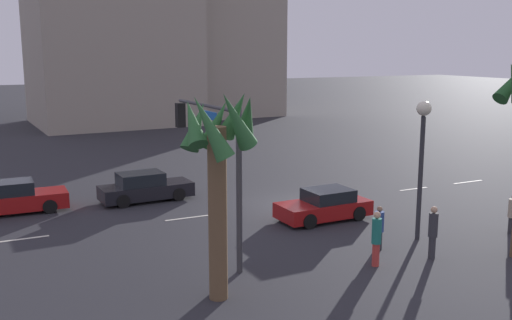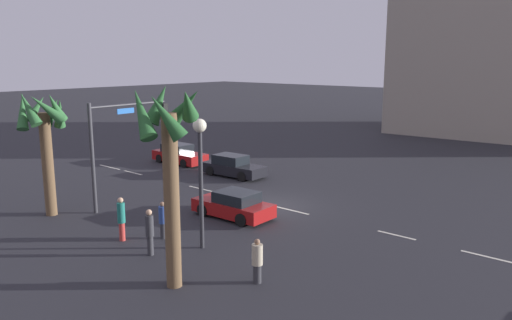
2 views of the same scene
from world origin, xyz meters
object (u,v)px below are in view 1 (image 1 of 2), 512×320
at_px(traffic_signal, 214,150).
at_px(palm_tree_1, 219,151).
at_px(car_2, 145,188).
at_px(pedestrian_0, 433,231).
at_px(pedestrian_3, 376,237).
at_px(building_2, 186,11).
at_px(car_0, 325,206).
at_px(car_3, 13,198).
at_px(pedestrian_1, 379,227).
at_px(streetlamp, 422,142).

bearing_deg(traffic_signal, palm_tree_1, 70.78).
distance_m(car_2, pedestrian_0, 14.28).
xyz_separation_m(car_2, palm_tree_1, (1.01, 12.35, 3.82)).
height_order(pedestrian_3, building_2, building_2).
height_order(car_2, pedestrian_0, pedestrian_0).
distance_m(car_0, car_3, 14.09).
bearing_deg(car_0, building_2, -101.38).
bearing_deg(pedestrian_0, pedestrian_1, -54.29).
bearing_deg(traffic_signal, building_2, -107.89).
distance_m(car_0, pedestrian_0, 5.90).
relative_size(car_3, traffic_signal, 0.81).
xyz_separation_m(streetlamp, building_2, (-6.94, -47.51, 7.70)).
distance_m(pedestrian_3, palm_tree_1, 6.76).
xyz_separation_m(car_3, traffic_signal, (-6.20, 9.25, 3.19)).
relative_size(traffic_signal, pedestrian_0, 2.95).
height_order(palm_tree_1, building_2, building_2).
distance_m(car_0, streetlamp, 5.40).
xyz_separation_m(car_2, pedestrian_0, (-7.08, 12.40, 0.37)).
xyz_separation_m(traffic_signal, pedestrian_0, (-6.85, 3.61, -2.84)).
xyz_separation_m(car_3, pedestrian_1, (-11.91, 11.28, 0.20)).
xyz_separation_m(car_2, streetlamp, (-8.07, 10.49, 3.21)).
distance_m(car_3, pedestrian_3, 16.60).
height_order(car_0, pedestrian_0, pedestrian_0).
xyz_separation_m(car_2, pedestrian_1, (-5.94, 10.82, 0.22)).
bearing_deg(car_0, pedestrian_0, 98.21).
bearing_deg(pedestrian_0, pedestrian_3, -6.20).
relative_size(car_0, streetlamp, 0.76).
bearing_deg(palm_tree_1, car_2, -94.68).
bearing_deg(pedestrian_1, traffic_signal, -19.57).
bearing_deg(pedestrian_1, pedestrian_0, 125.71).
bearing_deg(streetlamp, pedestrian_1, 8.63).
relative_size(traffic_signal, palm_tree_1, 0.89).
height_order(car_0, streetlamp, streetlamp).
xyz_separation_m(pedestrian_1, building_2, (-9.07, -47.83, 10.69)).
relative_size(car_0, traffic_signal, 0.74).
bearing_deg(palm_tree_1, car_3, -68.83).
relative_size(pedestrian_1, palm_tree_1, 0.26).
bearing_deg(car_3, pedestrian_1, 136.57).
xyz_separation_m(pedestrian_0, palm_tree_1, (8.09, -0.05, 3.45)).
distance_m(streetlamp, pedestrian_3, 4.62).
bearing_deg(pedestrian_0, car_3, -44.58).
distance_m(pedestrian_1, palm_tree_1, 7.98).
xyz_separation_m(pedestrian_3, palm_tree_1, (5.82, 0.19, 3.44)).
height_order(pedestrian_1, palm_tree_1, palm_tree_1).
distance_m(traffic_signal, streetlamp, 8.02).
xyz_separation_m(car_2, car_3, (5.97, -0.46, 0.02)).
bearing_deg(pedestrian_1, palm_tree_1, 12.43).
height_order(car_2, pedestrian_1, pedestrian_1).
bearing_deg(palm_tree_1, traffic_signal, -109.22).
height_order(car_3, pedestrian_1, pedestrian_1).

